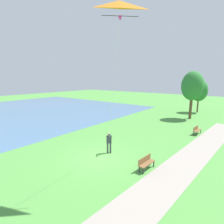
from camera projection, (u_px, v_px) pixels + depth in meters
name	position (u px, v px, depth m)	size (l,w,h in m)	color
ground_plane	(100.00, 158.00, 13.84)	(120.00, 120.00, 0.00)	#4C8E3D
lake_water	(12.00, 113.00, 32.05)	(36.00, 44.00, 0.01)	#476B8E
walkway_path	(178.00, 169.00, 12.08)	(2.40, 32.00, 0.02)	gray
person_kite_flyer	(109.00, 141.00, 14.53)	(0.60, 0.59, 1.83)	#232328
flying_kite	(119.00, 14.00, 8.75)	(3.82, 3.72, 8.00)	orange
park_bench_near_walkway	(146.00, 162.00, 12.02)	(0.56, 1.53, 0.88)	brown
park_bench_far_walkway	(197.00, 130.00, 19.59)	(0.56, 1.53, 0.88)	brown
tree_treeline_center	(199.00, 91.00, 31.55)	(2.93, 2.47, 5.93)	brown
tree_lakeside_far	(192.00, 86.00, 26.26)	(3.21, 2.95, 7.21)	brown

